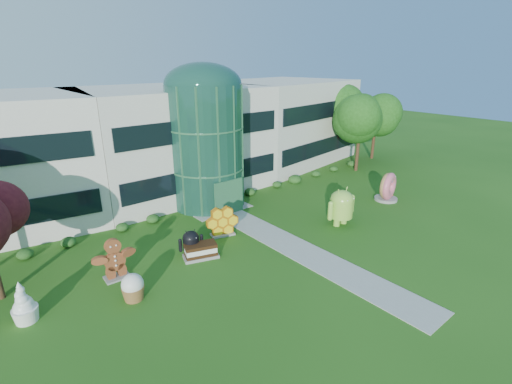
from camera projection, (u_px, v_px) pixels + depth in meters
ground at (314, 258)px, 22.99m from camera, size 140.00×140.00×0.00m
building at (171, 139)px, 34.47m from camera, size 46.00×15.00×9.30m
atrium at (206, 147)px, 30.04m from camera, size 6.00×6.00×9.80m
walkway at (291, 245)px, 24.44m from camera, size 2.40×20.00×0.04m
trees_backdrop at (200, 153)px, 31.00m from camera, size 52.00×8.00×8.40m
android_green at (342, 205)px, 27.10m from camera, size 2.88×2.00×3.15m
android_black at (191, 241)px, 23.03m from camera, size 1.86×1.44×1.89m
donut at (387, 186)px, 31.97m from camera, size 2.61×1.65×2.52m
gingerbread at (114, 259)px, 20.45m from camera, size 2.70×1.13×2.46m
ice_cream_sandwich at (201, 251)px, 22.83m from camera, size 2.35×1.67×0.94m
honeycomb at (222, 223)px, 25.61m from camera, size 2.56×1.49×1.90m
froyo at (23, 302)px, 17.08m from camera, size 1.31×1.31×2.10m
cupcake at (133, 287)px, 18.78m from camera, size 1.59×1.59×1.45m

